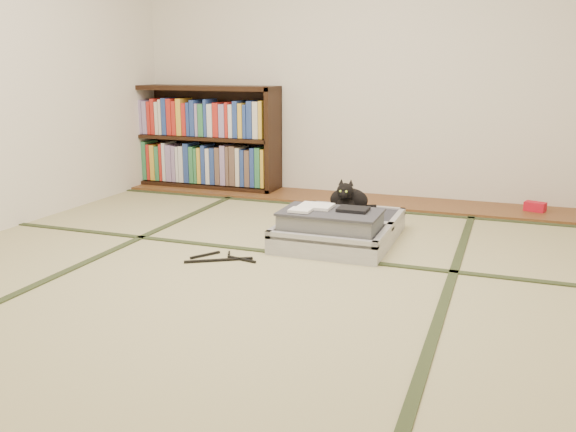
% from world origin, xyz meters
% --- Properties ---
extents(floor, '(4.50, 4.50, 0.00)m').
position_xyz_m(floor, '(0.00, 0.00, 0.00)').
color(floor, tan).
rests_on(floor, ground).
extents(wood_strip, '(4.00, 0.50, 0.02)m').
position_xyz_m(wood_strip, '(0.00, 2.00, 0.01)').
color(wood_strip, brown).
rests_on(wood_strip, ground).
extents(red_item, '(0.17, 0.13, 0.07)m').
position_xyz_m(red_item, '(1.44, 2.03, 0.06)').
color(red_item, red).
rests_on(red_item, wood_strip).
extents(tatami_borders, '(4.00, 4.50, 0.01)m').
position_xyz_m(tatami_borders, '(0.00, 0.49, 0.00)').
color(tatami_borders, '#2D381E').
rests_on(tatami_borders, ground).
extents(bookcase, '(1.42, 0.32, 0.92)m').
position_xyz_m(bookcase, '(-1.41, 2.07, 0.45)').
color(bookcase, black).
rests_on(bookcase, wood_strip).
extents(suitcase, '(0.68, 0.91, 0.27)m').
position_xyz_m(suitcase, '(0.25, 0.75, 0.09)').
color(suitcase, '#B9B8BE').
rests_on(suitcase, floor).
extents(cat, '(0.30, 0.30, 0.24)m').
position_xyz_m(cat, '(0.23, 1.05, 0.22)').
color(cat, black).
rests_on(cat, suitcase).
extents(cable_coil, '(0.09, 0.09, 0.02)m').
position_xyz_m(cable_coil, '(0.41, 1.09, 0.14)').
color(cable_coil, white).
rests_on(cable_coil, suitcase).
extents(hanger, '(0.40, 0.28, 0.01)m').
position_xyz_m(hanger, '(-0.30, 0.16, 0.01)').
color(hanger, black).
rests_on(hanger, floor).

